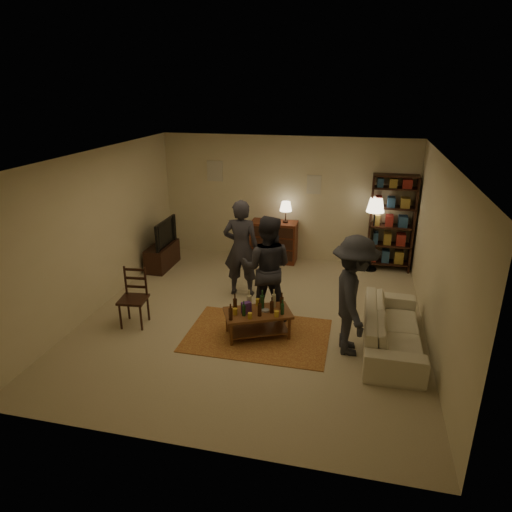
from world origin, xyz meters
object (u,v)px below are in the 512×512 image
(floor_lamp, at_px, (375,210))
(person_right, at_px, (267,268))
(person_left, at_px, (241,248))
(person_by_sofa, at_px, (353,296))
(sofa, at_px, (392,329))
(dining_chair, at_px, (134,295))
(tv_stand, at_px, (162,250))
(bookshelf, at_px, (391,222))
(coffee_table, at_px, (257,314))
(dresser, at_px, (274,240))

(floor_lamp, bearing_deg, person_right, -124.29)
(person_left, relative_size, person_by_sofa, 1.02)
(person_by_sofa, bearing_deg, sofa, -76.73)
(dining_chair, bearing_deg, floor_lamp, 34.16)
(person_left, xyz_separation_m, person_right, (0.64, -0.76, -0.02))
(floor_lamp, bearing_deg, tv_stand, -168.93)
(tv_stand, relative_size, bookshelf, 0.52)
(bookshelf, relative_size, person_left, 1.11)
(dining_chair, distance_m, person_by_sofa, 3.48)
(coffee_table, relative_size, sofa, 0.55)
(dining_chair, bearing_deg, tv_stand, 97.22)
(bookshelf, height_order, person_left, bookshelf)
(bookshelf, bearing_deg, tv_stand, -168.20)
(person_right, xyz_separation_m, person_by_sofa, (1.42, -0.77, 0.01))
(floor_lamp, distance_m, person_by_sofa, 3.33)
(bookshelf, xyz_separation_m, floor_lamp, (-0.35, -0.13, 0.27))
(dresser, bearing_deg, person_right, -81.76)
(person_by_sofa, bearing_deg, person_right, 52.75)
(sofa, height_order, person_by_sofa, person_by_sofa)
(tv_stand, xyz_separation_m, person_right, (2.63, -1.67, 0.50))
(bookshelf, distance_m, sofa, 3.26)
(coffee_table, xyz_separation_m, person_right, (0.01, 0.67, 0.51))
(person_right, height_order, person_by_sofa, person_by_sofa)
(bookshelf, height_order, person_right, bookshelf)
(person_right, relative_size, person_by_sofa, 0.99)
(bookshelf, distance_m, person_left, 3.30)
(dresser, distance_m, floor_lamp, 2.25)
(dresser, bearing_deg, floor_lamp, -1.74)
(tv_stand, distance_m, dresser, 2.43)
(tv_stand, distance_m, sofa, 5.14)
(person_left, bearing_deg, floor_lamp, -146.20)
(sofa, bearing_deg, person_right, 75.20)
(dresser, bearing_deg, dining_chair, -116.82)
(bookshelf, xyz_separation_m, person_by_sofa, (-0.65, -3.42, -0.15))
(coffee_table, xyz_separation_m, dining_chair, (-2.03, -0.05, 0.13))
(bookshelf, height_order, sofa, bookshelf)
(person_left, height_order, person_right, person_left)
(dresser, height_order, sofa, dresser)
(tv_stand, relative_size, person_by_sofa, 0.59)
(coffee_table, relative_size, person_left, 0.64)
(dresser, xyz_separation_m, person_by_sofa, (1.79, -3.35, 0.41))
(coffee_table, bearing_deg, person_right, 89.45)
(floor_lamp, distance_m, person_left, 2.97)
(person_left, relative_size, person_right, 1.02)
(dining_chair, xyz_separation_m, person_by_sofa, (3.46, -0.06, 0.38))
(person_right, bearing_deg, person_by_sofa, 150.91)
(dresser, relative_size, sofa, 0.65)
(dining_chair, height_order, tv_stand, tv_stand)
(dining_chair, xyz_separation_m, bookshelf, (4.11, 3.36, 0.52))
(dining_chair, xyz_separation_m, person_left, (1.41, 1.47, 0.39))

